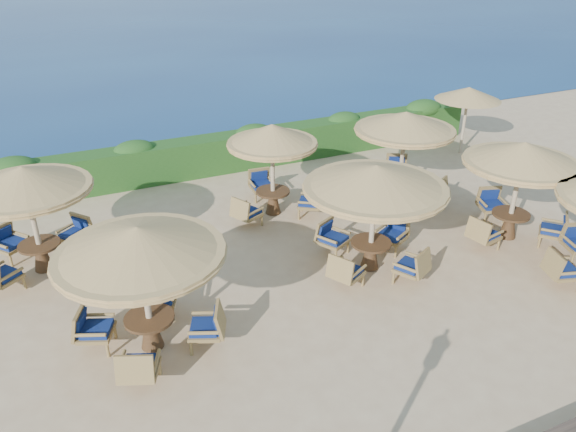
{
  "coord_description": "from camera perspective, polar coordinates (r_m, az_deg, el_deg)",
  "views": [
    {
      "loc": [
        -5.98,
        -9.84,
        7.28
      ],
      "look_at": [
        -1.13,
        0.82,
        1.3
      ],
      "focal_mm": 35.0,
      "sensor_mm": 36.0,
      "label": 1
    }
  ],
  "objects": [
    {
      "name": "cafe_set_4",
      "position": [
        15.45,
        -1.6,
        6.41
      ],
      "size": [
        2.77,
        2.67,
        2.65
      ],
      "color": "#C4AE8A",
      "rests_on": "ground"
    },
    {
      "name": "cafe_set_1",
      "position": [
        12.85,
        8.81,
        2.15
      ],
      "size": [
        3.32,
        3.32,
        2.65
      ],
      "color": "#C4AE8A",
      "rests_on": "ground"
    },
    {
      "name": "cafe_set_0",
      "position": [
        10.51,
        -14.65,
        -4.71
      ],
      "size": [
        3.13,
        3.13,
        2.65
      ],
      "color": "#C4AE8A",
      "rests_on": "ground"
    },
    {
      "name": "cafe_set_5",
      "position": [
        16.84,
        11.73,
        8.02
      ],
      "size": [
        2.95,
        2.95,
        2.65
      ],
      "color": "#C4AE8A",
      "rests_on": "ground"
    },
    {
      "name": "extra_parasol",
      "position": [
        21.03,
        17.85,
        11.73
      ],
      "size": [
        2.3,
        2.3,
        2.41
      ],
      "color": "#C4AE8A",
      "rests_on": "ground"
    },
    {
      "name": "ground",
      "position": [
        13.62,
        5.79,
        -5.4
      ],
      "size": [
        120.0,
        120.0,
        0.0
      ],
      "primitive_type": "plane",
      "color": "#CFB183",
      "rests_on": "ground"
    },
    {
      "name": "hedge",
      "position": [
        19.25,
        -4.85,
        6.67
      ],
      "size": [
        18.0,
        0.9,
        1.2
      ],
      "primitive_type": "cube",
      "color": "#1C4516",
      "rests_on": "ground"
    },
    {
      "name": "cafe_set_3",
      "position": [
        13.95,
        -24.85,
        1.52
      ],
      "size": [
        2.92,
        2.92,
        2.65
      ],
      "color": "#C4AE8A",
      "rests_on": "ground"
    },
    {
      "name": "cafe_set_6",
      "position": [
        15.24,
        22.51,
        4.4
      ],
      "size": [
        2.9,
        2.9,
        2.65
      ],
      "color": "#C4AE8A",
      "rests_on": "ground"
    }
  ]
}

